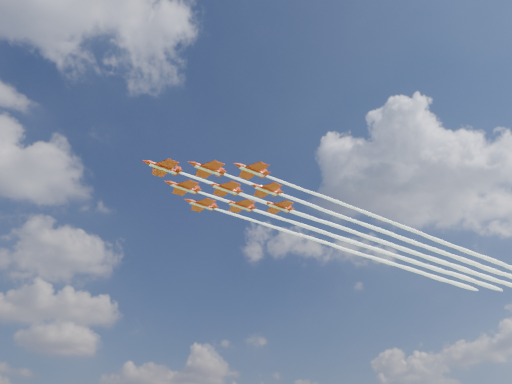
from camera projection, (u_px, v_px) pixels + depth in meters
jet_lead at (345, 229)px, 170.10m from camera, size 144.85×20.58×2.85m
jet_row2_port at (379, 230)px, 170.73m from camera, size 144.85×20.58×2.85m
jet_row2_starb at (351, 242)px, 180.04m from camera, size 144.85×20.58×2.85m
jet_row3_port at (413, 231)px, 171.36m from camera, size 144.85×20.58×2.85m
jet_row3_centre at (384, 242)px, 180.67m from camera, size 144.85×20.58×2.85m
jet_row3_starb at (357, 253)px, 189.98m from camera, size 144.85×20.58×2.85m
jet_row4_port at (416, 243)px, 181.30m from camera, size 144.85×20.58×2.85m
jet_row4_starb at (388, 253)px, 190.61m from camera, size 144.85×20.58×2.85m
jet_tail at (418, 254)px, 191.24m from camera, size 144.85×20.58×2.85m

